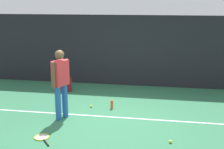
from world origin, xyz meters
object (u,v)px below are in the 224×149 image
at_px(tennis_player, 61,80).
at_px(backpack, 66,85).
at_px(tennis_ball_by_fence, 91,106).
at_px(tennis_racket, 42,138).
at_px(water_bottle, 112,104).
at_px(tennis_ball_near_player, 170,142).

relative_size(tennis_player, backpack, 3.86).
bearing_deg(tennis_ball_by_fence, tennis_player, -121.14).
xyz_separation_m(tennis_racket, water_bottle, (1.15, 1.99, 0.10)).
bearing_deg(backpack, tennis_racket, -71.21).
height_order(backpack, tennis_ball_near_player, backpack).
distance_m(backpack, tennis_ball_by_fence, 1.76).
distance_m(tennis_racket, tennis_ball_near_player, 2.67).
xyz_separation_m(tennis_ball_by_fence, water_bottle, (0.57, 0.01, 0.08)).
height_order(tennis_racket, water_bottle, water_bottle).
bearing_deg(backpack, tennis_player, -65.02).
xyz_separation_m(tennis_racket, backpack, (-0.57, 3.31, 0.20)).
relative_size(tennis_ball_near_player, water_bottle, 0.29).
xyz_separation_m(tennis_player, backpack, (-0.62, 2.19, -0.76)).
distance_m(backpack, water_bottle, 2.17).
distance_m(tennis_racket, water_bottle, 2.30).
distance_m(backpack, tennis_ball_near_player, 4.47).
relative_size(backpack, tennis_ball_by_fence, 6.67).
distance_m(tennis_player, tennis_ball_by_fence, 1.38).
distance_m(tennis_racket, backpack, 3.37).
distance_m(tennis_player, tennis_racket, 1.47).
relative_size(tennis_ball_near_player, tennis_ball_by_fence, 1.00).
xyz_separation_m(tennis_player, tennis_racket, (-0.06, -1.12, -0.95)).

